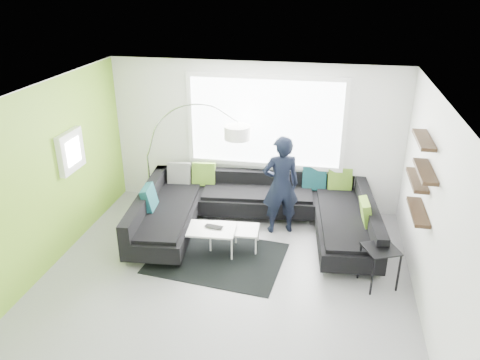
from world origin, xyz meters
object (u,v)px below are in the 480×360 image
(arc_lamp, at_px, (147,156))
(laptop, at_px, (213,228))
(coffee_table, at_px, (221,237))
(side_table, at_px, (379,267))
(sectional_sofa, at_px, (255,215))
(person, at_px, (281,185))

(arc_lamp, distance_m, laptop, 2.13)
(coffee_table, relative_size, arc_lamp, 0.58)
(arc_lamp, relative_size, side_table, 3.46)
(side_table, bearing_deg, arc_lamp, 157.51)
(arc_lamp, bearing_deg, laptop, -31.79)
(sectional_sofa, bearing_deg, coffee_table, -137.40)
(side_table, relative_size, laptop, 1.91)
(arc_lamp, distance_m, side_table, 4.58)
(coffee_table, bearing_deg, arc_lamp, 140.78)
(arc_lamp, bearing_deg, coffee_table, -28.06)
(side_table, height_order, laptop, side_table)
(sectional_sofa, height_order, arc_lamp, arc_lamp)
(person, xyz_separation_m, laptop, (-1.00, -0.86, -0.47))
(coffee_table, bearing_deg, side_table, -15.89)
(arc_lamp, height_order, person, arc_lamp)
(arc_lamp, bearing_deg, side_table, -15.14)
(sectional_sofa, bearing_deg, laptop, -138.83)
(coffee_table, bearing_deg, sectional_sofa, 44.66)
(sectional_sofa, height_order, person, person)
(arc_lamp, xyz_separation_m, side_table, (4.17, -1.73, -0.77))
(coffee_table, distance_m, laptop, 0.25)
(sectional_sofa, bearing_deg, person, 23.52)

